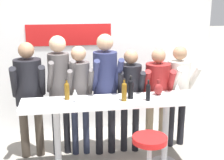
{
  "coord_description": "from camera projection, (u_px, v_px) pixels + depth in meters",
  "views": [
    {
      "loc": [
        -0.66,
        -3.92,
        2.37
      ],
      "look_at": [
        0.0,
        0.08,
        1.28
      ],
      "focal_mm": 50.0,
      "sensor_mm": 36.0,
      "label": 1
    }
  ],
  "objects": [
    {
      "name": "back_wall",
      "position": [
        99.0,
        60.0,
        5.53
      ],
      "size": [
        4.05,
        0.12,
        2.55
      ],
      "color": "white",
      "rests_on": "ground_plane"
    },
    {
      "name": "tasting_table",
      "position": [
        113.0,
        111.0,
        4.24
      ],
      "size": [
        2.45,
        0.51,
        1.03
      ],
      "color": "white",
      "rests_on": "ground_plane"
    },
    {
      "name": "bar_stool",
      "position": [
        149.0,
        155.0,
        3.83
      ],
      "size": [
        0.45,
        0.45,
        0.72
      ],
      "color": "#B2B2B7",
      "rests_on": "ground_plane"
    },
    {
      "name": "person_far_left",
      "position": [
        29.0,
        88.0,
        4.5
      ],
      "size": [
        0.5,
        0.6,
        1.75
      ],
      "rotation": [
        0.0,
        0.0,
        0.09
      ],
      "color": "#473D33",
      "rests_on": "ground_plane"
    },
    {
      "name": "person_left",
      "position": [
        59.0,
        81.0,
        4.55
      ],
      "size": [
        0.43,
        0.57,
        1.83
      ],
      "rotation": [
        0.0,
        0.0,
        0.17
      ],
      "color": "black",
      "rests_on": "ground_plane"
    },
    {
      "name": "person_center_left",
      "position": [
        80.0,
        88.0,
        4.58
      ],
      "size": [
        0.38,
        0.5,
        1.68
      ],
      "rotation": [
        0.0,
        0.0,
        0.03
      ],
      "color": "#23283D",
      "rests_on": "ground_plane"
    },
    {
      "name": "person_center",
      "position": [
        105.0,
        81.0,
        4.57
      ],
      "size": [
        0.43,
        0.56,
        1.85
      ],
      "rotation": [
        0.0,
        0.0,
        0.03
      ],
      "color": "black",
      "rests_on": "ground_plane"
    },
    {
      "name": "person_center_right",
      "position": [
        130.0,
        90.0,
        4.68
      ],
      "size": [
        0.44,
        0.54,
        1.61
      ],
      "rotation": [
        0.0,
        0.0,
        -0.16
      ],
      "color": "black",
      "rests_on": "ground_plane"
    },
    {
      "name": "person_right",
      "position": [
        157.0,
        89.0,
        4.75
      ],
      "size": [
        0.51,
        0.59,
        1.62
      ],
      "rotation": [
        0.0,
        0.0,
        -0.18
      ],
      "color": "gray",
      "rests_on": "ground_plane"
    },
    {
      "name": "person_far_right",
      "position": [
        178.0,
        86.0,
        4.88
      ],
      "size": [
        0.47,
        0.56,
        1.64
      ],
      "rotation": [
        0.0,
        0.0,
        0.16
      ],
      "color": "black",
      "rests_on": "ground_plane"
    },
    {
      "name": "wine_bottle_0",
      "position": [
        148.0,
        91.0,
        4.11
      ],
      "size": [
        0.06,
        0.06,
        0.29
      ],
      "color": "black",
      "rests_on": "tasting_table"
    },
    {
      "name": "wine_bottle_1",
      "position": [
        67.0,
        90.0,
        4.16
      ],
      "size": [
        0.07,
        0.07,
        0.28
      ],
      "color": "brown",
      "rests_on": "tasting_table"
    },
    {
      "name": "wine_bottle_2",
      "position": [
        124.0,
        91.0,
        4.1
      ],
      "size": [
        0.07,
        0.07,
        0.31
      ],
      "color": "brown",
      "rests_on": "tasting_table"
    },
    {
      "name": "wine_bottle_3",
      "position": [
        131.0,
        88.0,
        4.19
      ],
      "size": [
        0.08,
        0.08,
        0.32
      ],
      "color": "black",
      "rests_on": "tasting_table"
    },
    {
      "name": "wine_glass_0",
      "position": [
        177.0,
        87.0,
        4.32
      ],
      "size": [
        0.07,
        0.07,
        0.18
      ],
      "color": "silver",
      "rests_on": "tasting_table"
    },
    {
      "name": "wine_glass_1",
      "position": [
        75.0,
        93.0,
        4.06
      ],
      "size": [
        0.07,
        0.07,
        0.18
      ],
      "color": "silver",
      "rests_on": "tasting_table"
    },
    {
      "name": "decorative_vase",
      "position": [
        158.0,
        89.0,
        4.36
      ],
      "size": [
        0.13,
        0.13,
        0.22
      ],
      "color": "maroon",
      "rests_on": "tasting_table"
    }
  ]
}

